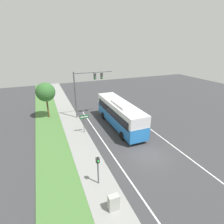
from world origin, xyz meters
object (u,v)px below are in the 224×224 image
object	(u,v)px
bus	(120,113)
pedestrian_signal	(98,166)
signal_gantry	(86,85)
street_sign	(84,121)
utility_cabinet	(114,202)

from	to	relation	value
bus	pedestrian_signal	distance (m)	11.28
signal_gantry	street_sign	world-z (taller)	signal_gantry
pedestrian_signal	utility_cabinet	size ratio (longest dim) A/B	2.17
bus	signal_gantry	size ratio (longest dim) A/B	1.54
bus	street_sign	size ratio (longest dim) A/B	4.28
bus	street_sign	xyz separation A→B (m)	(-5.12, -0.10, -0.26)
signal_gantry	pedestrian_signal	bearing A→B (deg)	-101.30
bus	pedestrian_signal	bearing A→B (deg)	-123.62
street_sign	pedestrian_signal	bearing A→B (deg)	-96.92
bus	signal_gantry	xyz separation A→B (m)	(-3.32, 5.23, 3.05)
street_sign	utility_cabinet	xyz separation A→B (m)	(-0.90, -12.06, -1.09)
utility_cabinet	pedestrian_signal	bearing A→B (deg)	94.71
signal_gantry	street_sign	bearing A→B (deg)	-108.61
signal_gantry	street_sign	size ratio (longest dim) A/B	2.78
utility_cabinet	signal_gantry	bearing A→B (deg)	81.19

